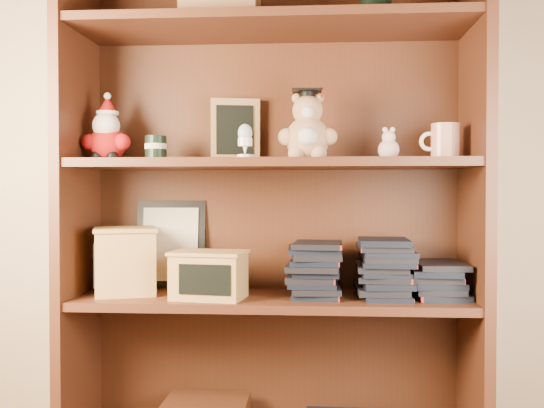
{
  "coord_description": "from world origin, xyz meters",
  "views": [
    {
      "loc": [
        0.22,
        -0.56,
        0.86
      ],
      "look_at": [
        0.09,
        1.3,
        0.82
      ],
      "focal_mm": 42.0,
      "sensor_mm": 36.0,
      "label": 1
    }
  ],
  "objects_px": {
    "grad_teddy_bear": "(308,132)",
    "treats_box": "(125,260)",
    "teacher_mug": "(444,141)",
    "bookcase": "(272,217)"
  },
  "relations": [
    {
      "from": "bookcase",
      "to": "treats_box",
      "type": "xyz_separation_m",
      "value": [
        -0.44,
        -0.05,
        -0.13
      ]
    },
    {
      "from": "bookcase",
      "to": "grad_teddy_bear",
      "type": "bearing_deg",
      "value": -28.0
    },
    {
      "from": "bookcase",
      "to": "grad_teddy_bear",
      "type": "xyz_separation_m",
      "value": [
        0.11,
        -0.06,
        0.25
      ]
    },
    {
      "from": "grad_teddy_bear",
      "to": "treats_box",
      "type": "xyz_separation_m",
      "value": [
        -0.55,
        0.01,
        -0.38
      ]
    },
    {
      "from": "bookcase",
      "to": "treats_box",
      "type": "bearing_deg",
      "value": -173.31
    },
    {
      "from": "bookcase",
      "to": "treats_box",
      "type": "relative_size",
      "value": 6.96
    },
    {
      "from": "grad_teddy_bear",
      "to": "teacher_mug",
      "type": "height_order",
      "value": "grad_teddy_bear"
    },
    {
      "from": "grad_teddy_bear",
      "to": "treats_box",
      "type": "distance_m",
      "value": 0.66
    },
    {
      "from": "teacher_mug",
      "to": "treats_box",
      "type": "distance_m",
      "value": 1.0
    },
    {
      "from": "grad_teddy_bear",
      "to": "teacher_mug",
      "type": "distance_m",
      "value": 0.39
    }
  ]
}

